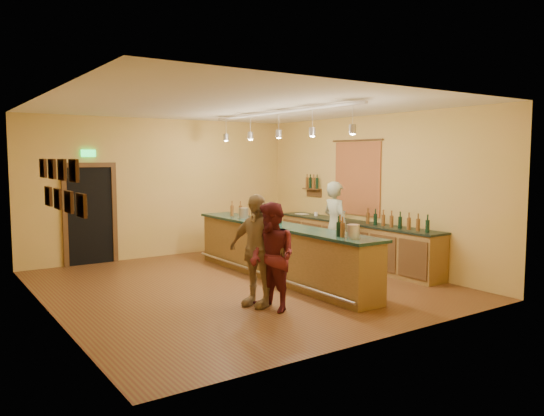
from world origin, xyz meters
TOP-DOWN VIEW (x-y plane):
  - floor at (0.00, 0.00)m, footprint 7.00×7.00m
  - ceiling at (0.00, 0.00)m, footprint 6.50×7.00m
  - wall_back at (0.00, 3.50)m, footprint 6.50×0.02m
  - wall_front at (0.00, -3.50)m, footprint 6.50×0.02m
  - wall_left at (-3.25, 0.00)m, footprint 0.02×7.00m
  - wall_right at (3.25, 0.00)m, footprint 0.02×7.00m
  - doorway at (-1.70, 3.47)m, footprint 1.15×0.09m
  - tapestry at (3.23, 0.40)m, footprint 0.03×1.40m
  - bottle_shelf at (3.17, 1.90)m, footprint 0.17×0.55m
  - picture_grid at (-3.21, -0.75)m, footprint 0.06×2.20m
  - back_counter at (2.97, 0.18)m, footprint 0.60×4.55m
  - tasting_bar at (0.85, -0.00)m, footprint 0.73×5.10m
  - pendant_track at (0.85, -0.00)m, footprint 0.11×4.60m
  - bartender at (2.30, 0.04)m, footprint 0.47×0.69m
  - customer_a at (-0.43, -1.67)m, footprint 0.69×0.85m
  - customer_b at (-0.48, -1.31)m, footprint 0.77×1.11m
  - bar_stool at (2.02, 2.20)m, footprint 0.32×0.32m

SIDE VIEW (x-z plane):
  - floor at x=0.00m, z-range 0.00..0.00m
  - back_counter at x=2.97m, z-range -0.15..1.12m
  - bar_stool at x=2.02m, z-range 0.19..0.85m
  - tasting_bar at x=0.85m, z-range -0.08..1.30m
  - customer_a at x=-0.43m, z-range 0.00..1.65m
  - customer_b at x=-0.48m, z-range 0.00..1.75m
  - bartender at x=2.30m, z-range 0.00..1.82m
  - doorway at x=-1.70m, z-range -0.11..2.36m
  - wall_back at x=0.00m, z-range 0.00..3.20m
  - wall_front at x=0.00m, z-range 0.00..3.20m
  - wall_left at x=-3.25m, z-range 0.00..3.20m
  - wall_right at x=3.25m, z-range 0.00..3.20m
  - bottle_shelf at x=3.17m, z-range 1.39..1.94m
  - tapestry at x=3.23m, z-range 1.05..2.65m
  - picture_grid at x=-3.21m, z-range 1.60..2.30m
  - pendant_track at x=0.85m, z-range 2.73..3.24m
  - ceiling at x=0.00m, z-range 3.19..3.21m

